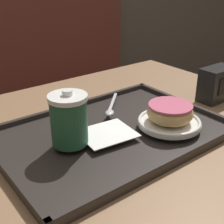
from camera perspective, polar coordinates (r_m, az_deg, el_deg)
booth_bench at (r=1.73m, az=-12.91°, el=-2.99°), size 1.28×0.44×1.00m
cafe_table at (r=0.88m, az=0.89°, el=-12.28°), size 1.02×0.81×0.74m
serving_tray at (r=0.75m, az=0.00°, el=-3.92°), size 0.53×0.37×0.02m
napkin_paper at (r=0.72m, az=-0.94°, el=-3.91°), size 0.13×0.12×0.00m
coffee_cup_front at (r=0.66m, az=-7.89°, el=-1.31°), size 0.08×0.08×0.12m
plate_with_chocolate_donut at (r=0.77m, az=10.41°, el=-1.79°), size 0.15×0.15×0.01m
donut_chocolate_glazed at (r=0.76m, az=10.56°, el=0.03°), size 0.11×0.11×0.04m
spoon at (r=0.83m, az=-0.42°, el=0.48°), size 0.13×0.12×0.01m
napkin_dispenser at (r=0.99m, az=18.60°, el=4.86°), size 0.11×0.06×0.10m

